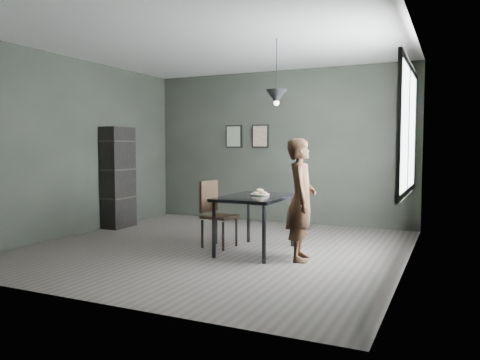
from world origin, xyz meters
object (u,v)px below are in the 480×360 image
at_px(white_plate, 260,195).
at_px(pendant_lamp, 276,97).
at_px(cafe_table, 256,202).
at_px(wood_chair, 215,209).
at_px(woman, 301,199).
at_px(shelf_unit, 118,177).

distance_m(white_plate, pendant_lamp, 1.31).
bearing_deg(cafe_table, pendant_lamp, 21.80).
bearing_deg(pendant_lamp, white_plate, -175.72).
xyz_separation_m(cafe_table, wood_chair, (-0.65, 0.07, -0.14)).
bearing_deg(pendant_lamp, cafe_table, -158.20).
height_order(cafe_table, white_plate, white_plate).
bearing_deg(woman, cafe_table, 61.89).
height_order(cafe_table, wood_chair, wood_chair).
xyz_separation_m(wood_chair, shelf_unit, (-2.27, 0.71, 0.34)).
bearing_deg(white_plate, pendant_lamp, 4.28).
xyz_separation_m(cafe_table, woman, (0.68, -0.18, 0.08)).
height_order(cafe_table, pendant_lamp, pendant_lamp).
xyz_separation_m(shelf_unit, pendant_lamp, (3.17, -0.68, 1.18)).
bearing_deg(woman, pendant_lamp, 43.82).
distance_m(wood_chair, pendant_lamp, 1.77).
xyz_separation_m(cafe_table, white_plate, (0.03, 0.08, 0.08)).
relative_size(cafe_table, shelf_unit, 0.69).
distance_m(woman, pendant_lamp, 1.40).
bearing_deg(shelf_unit, wood_chair, -17.79).
height_order(wood_chair, pendant_lamp, pendant_lamp).
bearing_deg(cafe_table, shelf_unit, 165.10).
distance_m(woman, wood_chair, 1.38).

